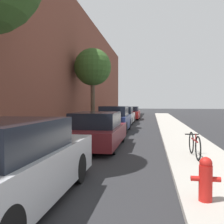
% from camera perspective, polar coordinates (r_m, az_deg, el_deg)
% --- Properties ---
extents(ground_plane, '(120.00, 120.00, 0.00)m').
position_cam_1_polar(ground_plane, '(14.21, 3.25, -5.14)').
color(ground_plane, '#28282B').
extents(sidewalk_left, '(2.00, 52.00, 0.12)m').
position_cam_1_polar(sidewalk_left, '(14.77, -8.05, -4.64)').
color(sidewalk_left, '#ADA89E').
rests_on(sidewalk_left, ground).
extents(sidewalk_right, '(2.00, 52.00, 0.12)m').
position_cam_1_polar(sidewalk_right, '(14.22, 15.01, -4.96)').
color(sidewalk_right, '#ADA89E').
rests_on(sidewalk_right, ground).
extents(building_facade_left, '(0.70, 52.00, 9.04)m').
position_cam_1_polar(building_facade_left, '(15.36, -13.07, 12.29)').
color(building_facade_left, brown).
rests_on(building_facade_left, ground).
extents(parked_car_silver, '(1.76, 4.67, 1.51)m').
position_cam_1_polar(parked_car_silver, '(4.76, -22.17, -11.24)').
color(parked_car_silver, black).
rests_on(parked_car_silver, ground).
extents(parked_car_maroon, '(1.91, 4.51, 1.41)m').
position_cam_1_polar(parked_car_maroon, '(10.28, -3.38, -4.20)').
color(parked_car_maroon, black).
rests_on(parked_car_maroon, ground).
extents(parked_car_navy, '(1.79, 3.93, 1.58)m').
position_cam_1_polar(parked_car_navy, '(15.74, 0.55, -1.70)').
color(parked_car_navy, black).
rests_on(parked_car_navy, ground).
extents(parked_car_white, '(1.72, 4.46, 1.47)m').
position_cam_1_polar(parked_car_white, '(21.30, 2.54, -0.84)').
color(parked_car_white, black).
rests_on(parked_car_white, ground).
extents(parked_car_red, '(1.82, 3.99, 1.38)m').
position_cam_1_polar(parked_car_red, '(26.85, 4.23, -0.28)').
color(parked_car_red, black).
rests_on(parked_car_red, ground).
extents(street_tree_far, '(2.50, 2.50, 5.32)m').
position_cam_1_polar(street_tree_far, '(17.34, -4.37, 9.94)').
color(street_tree_far, brown).
rests_on(street_tree_far, sidewalk_left).
extents(fire_hydrant, '(0.49, 0.23, 0.76)m').
position_cam_1_polar(fire_hydrant, '(4.75, 20.33, -13.85)').
color(fire_hydrant, red).
rests_on(fire_hydrant, sidewalk_right).
extents(bicycle, '(0.44, 1.76, 0.72)m').
position_cam_1_polar(bicycle, '(8.32, 18.07, -7.06)').
color(bicycle, black).
rests_on(bicycle, sidewalk_right).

